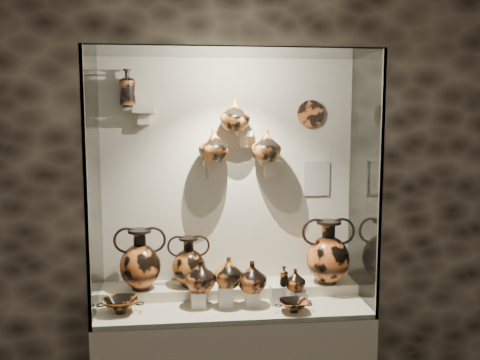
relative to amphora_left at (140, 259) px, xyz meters
name	(u,v)px	position (x,y,z in m)	size (l,w,h in m)	color
wall_back	(228,177)	(0.59, 0.19, 0.50)	(5.00, 0.02, 3.20)	black
front_tier	(233,305)	(0.59, -0.13, -0.28)	(1.68, 0.58, 0.03)	beige
rear_tier	(230,291)	(0.59, 0.04, -0.25)	(1.70, 0.25, 0.10)	beige
back_panel	(228,177)	(0.59, 0.18, 0.50)	(1.70, 0.03, 1.60)	beige
glass_front	(238,190)	(0.59, -0.43, 0.50)	(1.70, 0.01, 1.60)	white
glass_left	(93,185)	(-0.26, -0.13, 0.50)	(0.01, 0.60, 1.60)	white
glass_right	(365,181)	(1.43, -0.13, 0.50)	(0.01, 0.60, 1.60)	white
glass_top	(232,52)	(0.59, -0.13, 1.30)	(1.70, 0.60, 0.01)	white
frame_post_left	(86,192)	(-0.25, -0.42, 0.50)	(0.02, 0.02, 1.60)	gray
frame_post_right	(381,188)	(1.43, -0.42, 0.50)	(0.02, 0.02, 1.60)	gray
pedestal_a	(199,299)	(0.37, -0.18, -0.22)	(0.09, 0.09, 0.10)	silver
pedestal_b	(226,296)	(0.54, -0.18, -0.20)	(0.09, 0.09, 0.13)	silver
pedestal_c	(253,298)	(0.71, -0.18, -0.22)	(0.09, 0.09, 0.09)	silver
pedestal_d	(278,295)	(0.87, -0.18, -0.21)	(0.09, 0.09, 0.12)	silver
pedestal_e	(299,297)	(1.01, -0.18, -0.23)	(0.09, 0.09, 0.08)	silver
bracket_ul	(144,110)	(0.04, 0.11, 0.95)	(0.14, 0.12, 0.04)	beige
bracket_ca	(214,164)	(0.49, 0.11, 0.60)	(0.14, 0.12, 0.04)	beige
bracket_cb	(244,133)	(0.69, 0.11, 0.80)	(0.10, 0.12, 0.04)	beige
bracket_cc	(271,163)	(0.87, 0.11, 0.60)	(0.14, 0.12, 0.04)	beige
amphora_left	(140,259)	(0.00, 0.00, 0.00)	(0.32, 0.32, 0.40)	#C05724
amphora_mid	(189,262)	(0.31, 0.03, -0.03)	(0.26, 0.26, 0.33)	#AB591E
amphora_right	(328,252)	(1.24, -0.01, 0.02)	(0.34, 0.34, 0.43)	#C05724
jug_a	(201,275)	(0.38, -0.17, -0.07)	(0.19, 0.19, 0.20)	#C05724
jug_b	(229,272)	(0.55, -0.20, -0.04)	(0.18, 0.18, 0.19)	#AB591E
jug_c	(252,277)	(0.70, -0.19, -0.08)	(0.19, 0.19, 0.20)	#C05724
jug_e	(295,280)	(0.98, -0.17, -0.12)	(0.13, 0.13, 0.14)	#C05724
lekythos_small	(284,275)	(0.90, -0.20, -0.08)	(0.06, 0.06, 0.14)	#AB591E
kylix_left	(120,304)	(-0.11, -0.22, -0.21)	(0.27, 0.23, 0.11)	#AB591E
kylix_right	(293,305)	(0.94, -0.33, -0.22)	(0.22, 0.19, 0.09)	#C05724
lekythos_tall	(127,86)	(-0.06, 0.10, 1.11)	(0.11, 0.11, 0.27)	#C05724
ovoid_vase_a	(214,146)	(0.48, 0.06, 0.72)	(0.20, 0.20, 0.21)	#AB591E
ovoid_vase_b	(235,115)	(0.62, 0.06, 0.92)	(0.20, 0.20, 0.20)	#AB591E
ovoid_vase_c	(266,146)	(0.83, 0.06, 0.72)	(0.20, 0.20, 0.21)	#AB591E
wall_plate	(311,114)	(1.14, 0.16, 0.93)	(0.18, 0.18, 0.02)	#AC5222
info_placard	(317,178)	(1.20, 0.16, 0.49)	(0.18, 0.01, 0.24)	beige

